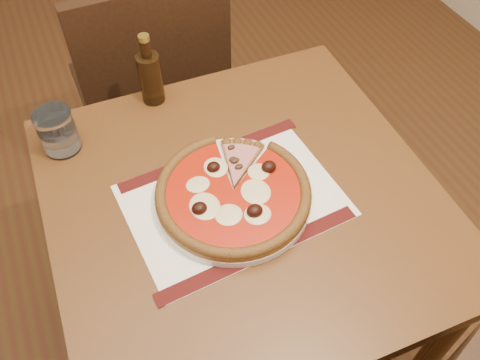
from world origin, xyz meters
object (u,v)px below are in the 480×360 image
at_px(table, 244,223).
at_px(pizza, 233,192).
at_px(plate, 233,197).
at_px(water_glass, 57,131).
at_px(chair_far, 153,86).
at_px(bottle, 150,76).

height_order(table, pizza, pizza).
relative_size(plate, water_glass, 3.17).
bearing_deg(chair_far, pizza, 88.69).
height_order(plate, pizza, pizza).
bearing_deg(chair_far, bottle, 77.92).
bearing_deg(water_glass, pizza, -45.43).
relative_size(table, bottle, 4.48).
relative_size(pizza, bottle, 1.73).
bearing_deg(chair_far, water_glass, 51.24).
height_order(table, plate, plate).
height_order(water_glass, bottle, bottle).
distance_m(chair_far, pizza, 0.72).
bearing_deg(pizza, table, 6.18).
bearing_deg(bottle, pizza, -81.59).
bearing_deg(bottle, water_glass, -163.51).
bearing_deg(pizza, plate, 57.60).
distance_m(chair_far, bottle, 0.43).
height_order(plate, bottle, bottle).
height_order(chair_far, bottle, bottle).
height_order(plate, water_glass, water_glass).
bearing_deg(plate, table, 5.82).
height_order(table, water_glass, water_glass).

